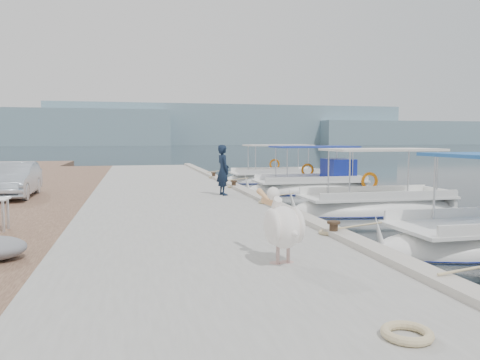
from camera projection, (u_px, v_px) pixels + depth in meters
name	position (u px, v px, depth m)	size (l,w,h in m)	color
ground	(294.00, 228.00, 13.41)	(400.00, 400.00, 0.00)	black
concrete_quay	(173.00, 201.00, 17.57)	(6.00, 40.00, 0.50)	gray
quay_curb	(245.00, 191.00, 18.16)	(0.44, 40.00, 0.12)	#ABA497
cobblestone_strip	(31.00, 205.00, 16.46)	(4.00, 40.00, 0.50)	brown
distant_hills	(208.00, 128.00, 214.98)	(330.00, 60.00, 18.00)	#73919F
fishing_caique_c	(376.00, 209.00, 16.34)	(6.45, 2.29, 2.83)	white
fishing_caique_d	(312.00, 188.00, 22.51)	(6.48, 2.39, 2.83)	white
fishing_caique_e	(275.00, 180.00, 27.91)	(6.45, 2.38, 2.83)	white
mooring_bollards	(267.00, 198.00, 14.72)	(0.28, 20.28, 0.33)	black
pelican	(282.00, 225.00, 7.74)	(0.63, 1.59, 1.23)	tan
fisherman	(223.00, 170.00, 17.14)	(0.68, 0.44, 1.85)	black
parked_car	(14.00, 180.00, 16.50)	(1.32, 3.78, 1.24)	silver
rope_coil	(407.00, 333.00, 4.83)	(0.54, 0.54, 0.10)	#C6B284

